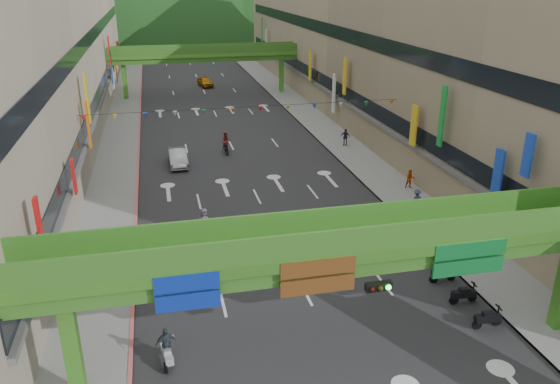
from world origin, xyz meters
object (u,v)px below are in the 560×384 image
object	(u,v)px
scooter_rider_mid	(226,143)
overpass_near	(372,264)
car_silver	(178,158)
car_yellow	(205,82)
pedestrian_red	(410,181)

from	to	relation	value
scooter_rider_mid	overpass_near	bearing A→B (deg)	-86.82
overpass_near	scooter_rider_mid	size ratio (longest dim) A/B	12.73
car_silver	car_yellow	xyz separation A→B (m)	(6.14, 37.10, 0.00)
overpass_near	car_silver	size ratio (longest dim) A/B	6.32
overpass_near	scooter_rider_mid	xyz separation A→B (m)	(-1.78, 31.99, -4.06)
overpass_near	scooter_rider_mid	distance (m)	32.29
overpass_near	pedestrian_red	bearing A→B (deg)	59.78
scooter_rider_mid	pedestrian_red	distance (m)	18.17
car_yellow	car_silver	bearing A→B (deg)	-109.30
overpass_near	scooter_rider_mid	world-z (taller)	overpass_near
overpass_near	car_yellow	world-z (taller)	overpass_near
overpass_near	pedestrian_red	world-z (taller)	overpass_near
overpass_near	pedestrian_red	xyz separation A→B (m)	(11.27, 19.34, -4.44)
scooter_rider_mid	car_silver	bearing A→B (deg)	-153.23
scooter_rider_mid	car_yellow	size ratio (longest dim) A/B	0.51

